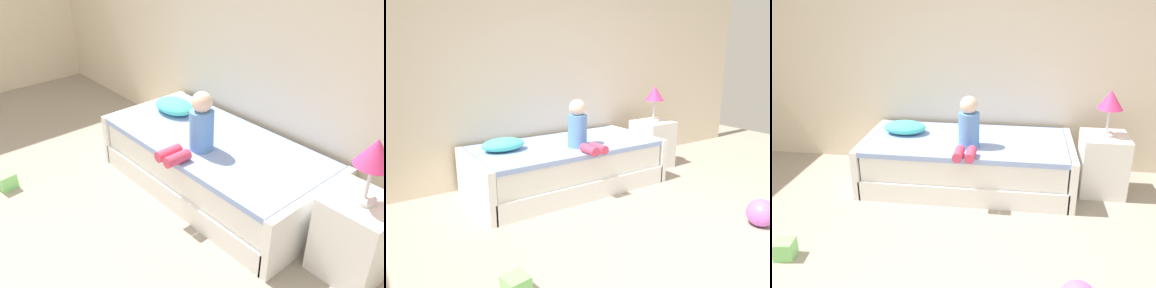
% 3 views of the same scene
% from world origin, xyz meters
% --- Properties ---
extents(wall_rear, '(7.20, 0.10, 2.90)m').
position_xyz_m(wall_rear, '(0.00, 2.60, 1.45)').
color(wall_rear, beige).
rests_on(wall_rear, ground).
extents(bed, '(2.11, 1.00, 0.50)m').
position_xyz_m(bed, '(0.10, 2.00, 0.25)').
color(bed, white).
rests_on(bed, ground).
extents(nightstand, '(0.44, 0.44, 0.60)m').
position_xyz_m(nightstand, '(1.45, 2.03, 0.30)').
color(nightstand, white).
rests_on(nightstand, ground).
extents(table_lamp, '(0.24, 0.24, 0.45)m').
position_xyz_m(table_lamp, '(1.45, 2.03, 0.94)').
color(table_lamp, silver).
rests_on(table_lamp, nightstand).
extents(child_figure, '(0.20, 0.51, 0.50)m').
position_xyz_m(child_figure, '(0.14, 1.77, 0.70)').
color(child_figure, '#598CD1').
rests_on(child_figure, bed).
extents(pillow, '(0.44, 0.30, 0.13)m').
position_xyz_m(pillow, '(-0.58, 2.10, 0.56)').
color(pillow, '#4CCCBC').
rests_on(pillow, bed).
extents(toy_block, '(0.17, 0.17, 0.15)m').
position_xyz_m(toy_block, '(-1.13, 0.57, 0.07)').
color(toy_block, '#7FD872').
rests_on(toy_block, ground).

